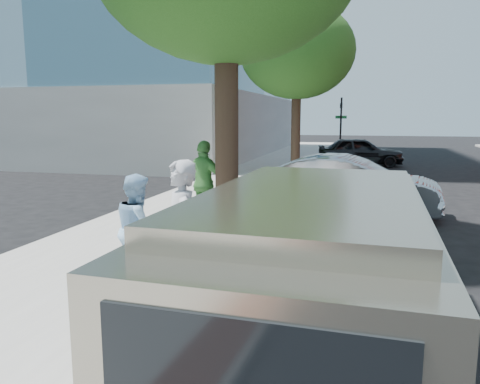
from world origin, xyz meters
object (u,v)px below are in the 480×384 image
(person_green, at_px, (205,183))
(bg_car, at_px, (360,151))
(person_officer, at_px, (139,229))
(person_gray, at_px, (181,236))
(parking_meter, at_px, (261,203))
(sedan_silver, at_px, (347,185))
(van, at_px, (317,265))

(person_green, distance_m, bg_car, 16.26)
(person_officer, distance_m, bg_car, 20.07)
(person_gray, distance_m, person_green, 4.85)
(person_officer, relative_size, bg_car, 0.37)
(person_gray, bearing_deg, parking_meter, 132.84)
(person_officer, height_order, bg_car, person_officer)
(person_green, xyz_separation_m, bg_car, (3.33, 15.92, -0.35))
(parking_meter, height_order, person_gray, person_gray)
(parking_meter, height_order, sedan_silver, parking_meter)
(person_gray, bearing_deg, bg_car, 142.56)
(person_gray, distance_m, sedan_silver, 7.68)
(parking_meter, xyz_separation_m, person_green, (-1.89, 2.52, -0.08))
(person_officer, height_order, person_green, person_green)
(parking_meter, xyz_separation_m, person_officer, (-1.57, -1.40, -0.22))
(person_green, relative_size, bg_car, 0.43)
(person_green, distance_m, van, 6.10)
(sedan_silver, bearing_deg, parking_meter, 172.58)
(person_gray, bearing_deg, person_green, 163.67)
(person_officer, distance_m, person_green, 3.94)
(bg_car, distance_m, van, 21.18)
(sedan_silver, relative_size, van, 0.90)
(person_gray, height_order, bg_car, person_gray)
(person_gray, relative_size, sedan_silver, 0.40)
(person_gray, height_order, person_green, person_gray)
(parking_meter, relative_size, person_officer, 0.89)
(person_green, bearing_deg, person_gray, 124.65)
(person_officer, bearing_deg, parking_meter, -79.00)
(person_gray, height_order, sedan_silver, person_gray)
(parking_meter, height_order, van, van)
(sedan_silver, distance_m, van, 8.04)
(parking_meter, distance_m, bg_car, 18.49)
(person_green, bearing_deg, sedan_silver, -119.25)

